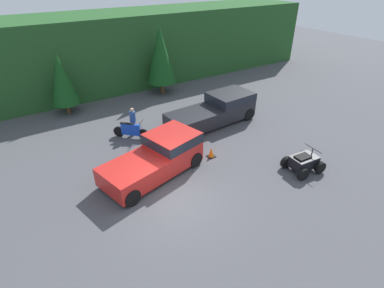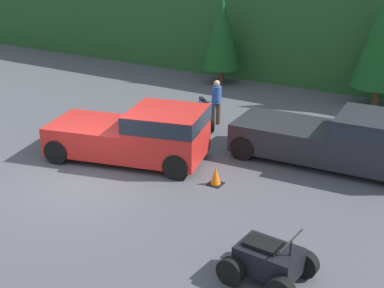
{
  "view_description": "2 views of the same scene",
  "coord_description": "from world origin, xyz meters",
  "px_view_note": "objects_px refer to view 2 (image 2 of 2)",
  "views": [
    {
      "loc": [
        -4.84,
        -8.88,
        8.86
      ],
      "look_at": [
        2.33,
        2.28,
        0.95
      ],
      "focal_mm": 28.0,
      "sensor_mm": 36.0,
      "label": 1
    },
    {
      "loc": [
        9.96,
        -10.5,
        6.95
      ],
      "look_at": [
        2.33,
        2.28,
        0.95
      ],
      "focal_mm": 50.0,
      "sensor_mm": 36.0,
      "label": 2
    }
  ],
  "objects_px": {
    "pickup_truck_red": "(140,133)",
    "pickup_truck_second": "(346,138)",
    "dirt_bike": "(205,113)",
    "quad_atv": "(268,262)",
    "rider_person": "(217,101)",
    "traffic_cone": "(216,177)"
  },
  "relations": [
    {
      "from": "quad_atv",
      "to": "pickup_truck_second",
      "type": "bearing_deg",
      "value": 97.07
    },
    {
      "from": "dirt_bike",
      "to": "quad_atv",
      "type": "xyz_separation_m",
      "value": [
        5.92,
        -7.74,
        -0.03
      ]
    },
    {
      "from": "quad_atv",
      "to": "rider_person",
      "type": "relative_size",
      "value": 1.08
    },
    {
      "from": "quad_atv",
      "to": "traffic_cone",
      "type": "xyz_separation_m",
      "value": [
        -3.13,
        3.47,
        -0.2
      ]
    },
    {
      "from": "pickup_truck_second",
      "to": "traffic_cone",
      "type": "xyz_separation_m",
      "value": [
        -2.82,
        -3.23,
        -0.69
      ]
    },
    {
      "from": "pickup_truck_second",
      "to": "rider_person",
      "type": "xyz_separation_m",
      "value": [
        -5.3,
        1.37,
        -0.0
      ]
    },
    {
      "from": "dirt_bike",
      "to": "quad_atv",
      "type": "height_order",
      "value": "dirt_bike"
    },
    {
      "from": "pickup_truck_red",
      "to": "rider_person",
      "type": "relative_size",
      "value": 3.11
    },
    {
      "from": "dirt_bike",
      "to": "quad_atv",
      "type": "bearing_deg",
      "value": -8.11
    },
    {
      "from": "pickup_truck_red",
      "to": "pickup_truck_second",
      "type": "xyz_separation_m",
      "value": [
        5.73,
        2.9,
        0.0
      ]
    },
    {
      "from": "pickup_truck_second",
      "to": "rider_person",
      "type": "relative_size",
      "value": 3.49
    },
    {
      "from": "pickup_truck_red",
      "to": "traffic_cone",
      "type": "distance_m",
      "value": 3.01
    },
    {
      "from": "rider_person",
      "to": "dirt_bike",
      "type": "bearing_deg",
      "value": -96.33
    },
    {
      "from": "rider_person",
      "to": "traffic_cone",
      "type": "distance_m",
      "value": 5.27
    },
    {
      "from": "pickup_truck_second",
      "to": "quad_atv",
      "type": "height_order",
      "value": "pickup_truck_second"
    },
    {
      "from": "dirt_bike",
      "to": "rider_person",
      "type": "bearing_deg",
      "value": 90.37
    },
    {
      "from": "dirt_bike",
      "to": "traffic_cone",
      "type": "relative_size",
      "value": 2.98
    },
    {
      "from": "dirt_bike",
      "to": "traffic_cone",
      "type": "xyz_separation_m",
      "value": [
        2.79,
        -4.28,
        -0.23
      ]
    },
    {
      "from": "pickup_truck_second",
      "to": "quad_atv",
      "type": "relative_size",
      "value": 3.24
    },
    {
      "from": "pickup_truck_red",
      "to": "pickup_truck_second",
      "type": "bearing_deg",
      "value": 12.84
    },
    {
      "from": "pickup_truck_second",
      "to": "dirt_bike",
      "type": "relative_size",
      "value": 3.69
    },
    {
      "from": "quad_atv",
      "to": "traffic_cone",
      "type": "bearing_deg",
      "value": 136.53
    }
  ]
}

